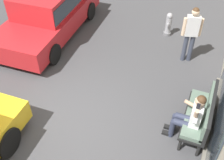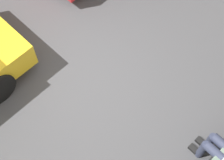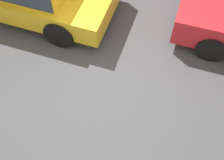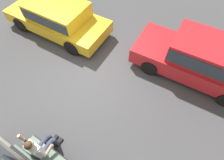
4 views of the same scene
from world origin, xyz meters
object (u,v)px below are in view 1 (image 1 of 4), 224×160
pedestrian_standing (192,31)px  person_on_phone (191,116)px  fire_hydrant (168,25)px  parked_car_near (49,10)px  bench (202,114)px

pedestrian_standing → person_on_phone: bearing=11.1°
person_on_phone → fire_hydrant: person_on_phone is taller
person_on_phone → parked_car_near: (-2.66, -5.10, 0.13)m
parked_car_near → pedestrian_standing: pedestrian_standing is taller
fire_hydrant → pedestrian_standing: bearing=36.5°
parked_car_near → fire_hydrant: size_ratio=5.59×
person_on_phone → parked_car_near: parked_car_near is taller
bench → parked_car_near: parked_car_near is taller
pedestrian_standing → fire_hydrant: 1.57m
person_on_phone → pedestrian_standing: pedestrian_standing is taller
bench → person_on_phone: size_ratio=1.14×
bench → pedestrian_standing: bearing=-163.1°
bench → parked_car_near: (-2.37, -5.32, 0.26)m
person_on_phone → pedestrian_standing: 2.94m
bench → pedestrian_standing: size_ratio=0.89×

